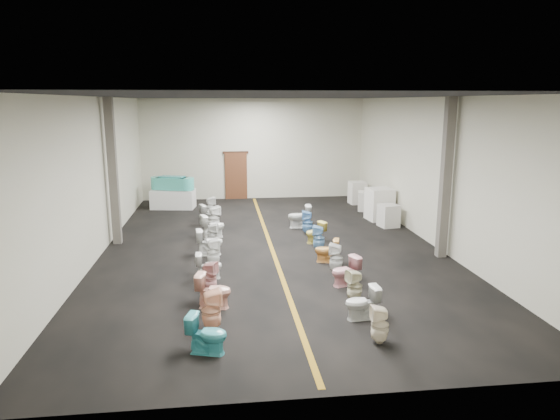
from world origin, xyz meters
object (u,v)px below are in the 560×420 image
at_px(toilet_left_0, 207,334).
at_px(toilet_left_7, 213,235).
at_px(toilet_left_11, 210,207).
at_px(toilet_right_3, 345,271).
at_px(toilet_left_1, 211,311).
at_px(toilet_left_9, 214,218).
at_px(appliance_crate_a, 389,216).
at_px(toilet_left_3, 209,277).
at_px(toilet_left_4, 209,266).
at_px(toilet_right_9, 299,216).
at_px(toilet_right_1, 362,303).
at_px(toilet_right_5, 327,250).
at_px(toilet_right_4, 336,258).
at_px(toilet_right_7, 315,232).
at_px(appliance_crate_c, 367,201).
at_px(bathtub, 172,183).
at_px(toilet_left_2, 214,291).
at_px(toilet_left_6, 210,242).
at_px(toilet_left_5, 213,252).
at_px(toilet_right_8, 308,222).
at_px(toilet_left_10, 210,214).
at_px(toilet_right_2, 355,286).
at_px(toilet_right_6, 319,238).
at_px(appliance_crate_d, 357,193).
at_px(toilet_left_8, 213,226).
at_px(display_table, 173,199).
at_px(appliance_crate_b, 379,204).

xyz_separation_m(toilet_left_0, toilet_left_7, (0.00, 6.73, -0.01)).
distance_m(toilet_left_11, toilet_right_3, 8.38).
height_order(toilet_left_1, toilet_left_9, toilet_left_9).
distance_m(appliance_crate_a, toilet_left_3, 8.36).
distance_m(toilet_left_4, toilet_right_9, 5.73).
bearing_deg(toilet_right_1, toilet_right_5, 175.21).
xyz_separation_m(toilet_left_7, toilet_right_9, (3.01, 1.97, 0.06)).
distance_m(appliance_crate_a, toilet_right_4, 5.43).
xyz_separation_m(toilet_left_0, toilet_right_7, (3.21, 6.73, -0.03)).
distance_m(appliance_crate_c, toilet_right_5, 7.10).
height_order(toilet_left_4, toilet_right_1, toilet_right_1).
relative_size(appliance_crate_c, toilet_right_1, 1.09).
height_order(bathtub, toilet_left_7, bathtub).
distance_m(toilet_left_2, toilet_right_4, 3.67).
xyz_separation_m(toilet_left_2, toilet_left_11, (-0.22, 8.63, 0.02)).
bearing_deg(toilet_left_6, appliance_crate_a, -72.11).
bearing_deg(toilet_left_5, toilet_right_7, -64.13).
distance_m(toilet_left_2, toilet_left_6, 3.84).
relative_size(toilet_left_1, toilet_right_8, 1.04).
distance_m(bathtub, toilet_left_10, 3.34).
relative_size(toilet_left_9, toilet_right_3, 1.19).
bearing_deg(toilet_right_4, toilet_left_4, -67.19).
height_order(toilet_left_4, toilet_left_5, toilet_left_5).
xyz_separation_m(toilet_left_10, toilet_right_9, (3.14, -1.03, 0.05)).
relative_size(toilet_left_11, toilet_right_4, 1.05).
xyz_separation_m(toilet_right_2, toilet_right_6, (-0.03, 3.94, 0.01)).
bearing_deg(toilet_left_1, toilet_right_7, -39.93).
bearing_deg(toilet_right_3, toilet_right_6, 163.22).
distance_m(toilet_left_5, toilet_right_7, 3.70).
relative_size(toilet_left_1, toilet_right_1, 1.18).
bearing_deg(toilet_left_2, appliance_crate_a, -30.50).
height_order(appliance_crate_d, toilet_left_7, appliance_crate_d).
bearing_deg(toilet_left_1, appliance_crate_d, -39.16).
bearing_deg(toilet_left_4, toilet_right_3, -105.15).
xyz_separation_m(toilet_right_1, toilet_right_8, (0.05, 6.75, 0.05)).
xyz_separation_m(toilet_left_2, toilet_left_9, (-0.06, 6.65, 0.05)).
relative_size(appliance_crate_c, toilet_left_5, 1.01).
relative_size(toilet_left_7, toilet_left_10, 0.98).
relative_size(toilet_left_8, toilet_right_8, 0.97).
bearing_deg(toilet_left_1, display_table, -3.05).
height_order(appliance_crate_d, toilet_left_0, appliance_crate_d).
relative_size(appliance_crate_b, toilet_right_4, 1.55).
xyz_separation_m(toilet_right_2, toilet_right_9, (-0.17, 6.74, 0.04)).
height_order(toilet_left_1, toilet_right_8, toilet_left_1).
height_order(appliance_crate_b, toilet_right_9, appliance_crate_b).
relative_size(appliance_crate_a, toilet_left_2, 1.04).
bearing_deg(toilet_left_3, toilet_left_5, 20.53).
relative_size(appliance_crate_a, toilet_right_7, 1.20).
bearing_deg(toilet_right_5, appliance_crate_c, 169.39).
relative_size(bathtub, toilet_left_8, 2.31).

